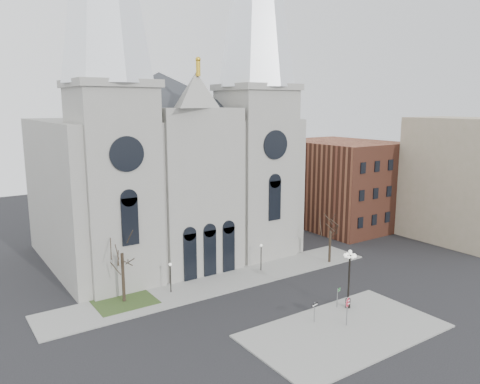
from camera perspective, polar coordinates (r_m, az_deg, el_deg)
ground at (r=45.76m, az=5.24°, el=-15.19°), size 160.00×160.00×0.00m
sidewalk_near at (r=44.35m, az=12.64°, el=-16.21°), size 18.00×10.00×0.14m
sidewalk_far at (r=53.93m, az=-2.32°, el=-10.93°), size 40.00×6.00×0.14m
grass_patch at (r=50.36m, az=-13.92°, el=-12.86°), size 6.00×5.00×0.18m
cathedral at (r=60.56m, az=-8.47°, el=9.20°), size 33.00×26.66×54.00m
bg_building_brick at (r=78.88m, az=12.08°, el=1.02°), size 14.00×18.00×14.00m
bg_building_tan at (r=75.35m, az=25.23°, el=1.32°), size 10.00×14.00×18.00m
tree_left at (r=48.45m, az=-14.21°, el=-6.88°), size 3.20×3.20×7.50m
tree_right at (r=60.02m, az=10.97°, el=-4.45°), size 3.20×3.20×6.00m
ped_lamp_left at (r=50.86m, az=-8.48°, el=-9.69°), size 0.32×0.32×3.26m
ped_lamp_right at (r=56.74m, az=2.59°, el=-7.40°), size 0.32×0.32×3.26m
stop_sign at (r=44.43m, az=12.95°, el=-13.32°), size 0.98×0.10×2.72m
globe_lamp at (r=47.39m, az=13.18°, el=-9.43°), size 1.55×1.55×5.94m
one_way_sign at (r=44.69m, az=9.07°, el=-13.86°), size 0.85×0.18×1.94m
street_name_sign at (r=48.20m, az=11.82°, el=-12.28°), size 0.60×0.25×1.96m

